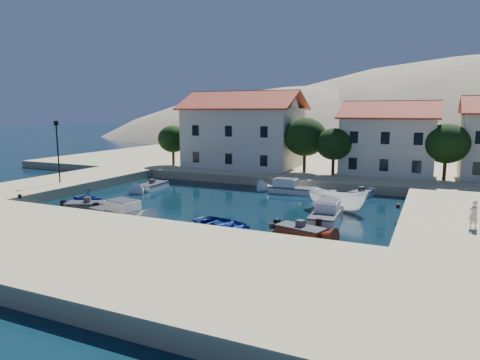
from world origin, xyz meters
name	(u,v)px	position (x,y,z in m)	size (l,w,h in m)	color
ground	(157,232)	(0.00, 0.00, 0.00)	(400.00, 400.00, 0.00)	black
quay_south	(93,251)	(0.00, -6.00, 0.50)	(52.00, 12.00, 1.00)	tan
quay_west	(65,184)	(-19.00, 10.00, 0.50)	(8.00, 20.00, 1.00)	tan
quay_north	(321,164)	(2.00, 38.00, 0.50)	(80.00, 36.00, 1.00)	tan
hills	(443,212)	(20.64, 123.62, -23.40)	(254.00, 176.00, 99.00)	gray
building_left	(244,128)	(-6.00, 28.00, 5.94)	(14.70, 9.45, 9.70)	beige
building_mid	(389,137)	(12.00, 29.00, 5.22)	(10.50, 8.40, 8.30)	beige
trees	(318,140)	(4.51, 25.46, 4.84)	(37.30, 5.30, 6.45)	#382314
lamppost	(58,146)	(-17.50, 8.00, 4.75)	(0.35, 0.25, 6.22)	black
bollards	(219,208)	(2.80, 3.87, 1.15)	(29.36, 9.56, 0.30)	black
motorboat_grey_sw	(88,206)	(-9.40, 3.36, 0.30)	(3.85, 2.89, 1.25)	#38393E
cabin_cruiser_south	(118,211)	(-5.33, 2.31, 0.48)	(4.98, 2.87, 1.60)	white
rowboat_south	(225,232)	(4.13, 2.05, 0.00)	(3.85, 5.40, 1.12)	navy
motorboat_red_se	(300,231)	(9.11, 3.38, 0.30)	(3.50, 2.26, 1.25)	maroon
cabin_cruiser_east	(326,214)	(9.73, 8.07, 0.48)	(2.19, 4.91, 1.60)	white
boat_east	(337,211)	(9.82, 11.50, 0.00)	(2.02, 5.36, 2.07)	white
motorboat_white_ne	(361,194)	(10.78, 18.07, 0.30)	(2.23, 3.27, 1.25)	white
rowboat_west	(88,203)	(-11.12, 5.11, 0.00)	(2.39, 2.77, 1.46)	navy
motorboat_white_west	(152,186)	(-10.19, 13.55, 0.29)	(2.08, 4.15, 1.25)	white
cabin_cruiser_north	(291,188)	(3.99, 17.46, 0.48)	(4.39, 1.86, 1.60)	white
pedestrian	(473,215)	(19.34, 6.00, 1.89)	(0.65, 0.43, 1.78)	silver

